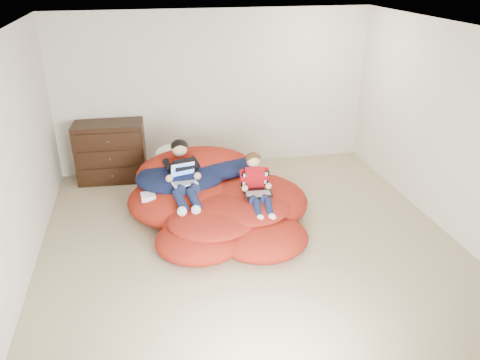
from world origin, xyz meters
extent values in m
cube|color=tan|center=(0.00, 0.00, -0.12)|extent=(5.10, 5.10, 0.25)
cube|color=silver|center=(0.00, 2.51, 1.25)|extent=(5.10, 0.02, 2.50)
cube|color=silver|center=(0.00, -2.51, 1.25)|extent=(5.10, 0.02, 2.50)
cube|color=silver|center=(-2.51, 0.00, 1.25)|extent=(0.02, 5.10, 2.50)
cube|color=silver|center=(2.51, 0.00, 1.25)|extent=(0.02, 5.10, 2.50)
cube|color=silver|center=(0.00, 0.00, 2.51)|extent=(5.10, 5.10, 0.02)
cube|color=black|center=(-1.69, 2.23, 0.46)|extent=(1.06, 0.58, 0.93)
cube|color=black|center=(-1.69, 1.97, 0.19)|extent=(0.93, 0.08, 0.22)
cylinder|color=#4C3F26|center=(-1.69, 1.95, 0.19)|extent=(0.03, 0.06, 0.03)
cube|color=black|center=(-1.69, 1.97, 0.46)|extent=(0.93, 0.08, 0.22)
cylinder|color=#4C3F26|center=(-1.69, 1.95, 0.46)|extent=(0.03, 0.06, 0.03)
cube|color=black|center=(-1.69, 1.97, 0.74)|extent=(0.93, 0.08, 0.22)
cylinder|color=#4C3F26|center=(-1.69, 1.95, 0.74)|extent=(0.03, 0.06, 0.03)
ellipsoid|color=#AE2313|center=(-0.69, 0.88, 0.22)|extent=(1.54, 1.39, 0.55)
ellipsoid|color=#AE2313|center=(0.19, 0.67, 0.20)|extent=(1.48, 1.44, 0.53)
ellipsoid|color=#AE2313|center=(-0.28, 0.36, 0.18)|extent=(1.57, 1.25, 0.50)
ellipsoid|color=#AE2313|center=(-0.62, -0.05, 0.14)|extent=(1.08, 0.99, 0.36)
ellipsoid|color=#AE2313|center=(0.12, -0.13, 0.13)|extent=(1.12, 1.02, 0.37)
ellipsoid|color=#AE2313|center=(-0.48, 1.31, 0.40)|extent=(1.70, 0.75, 0.75)
ellipsoid|color=#10193C|center=(-0.73, 1.06, 0.48)|extent=(1.21, 0.99, 0.31)
ellipsoid|color=#10193C|center=(-0.19, 1.22, 0.52)|extent=(1.09, 0.77, 0.26)
ellipsoid|color=#A22317|center=(0.06, 0.30, 0.34)|extent=(1.04, 1.04, 0.19)
ellipsoid|color=#A22317|center=(-0.45, 0.11, 0.30)|extent=(1.09, 0.98, 0.20)
ellipsoid|color=white|center=(-0.82, 1.55, 0.62)|extent=(0.44, 0.28, 0.28)
cube|color=black|center=(-0.71, 0.97, 0.62)|extent=(0.39, 0.48, 0.40)
sphere|color=#DDAC87|center=(-0.71, 1.13, 0.85)|extent=(0.21, 0.21, 0.21)
ellipsoid|color=black|center=(-0.71, 1.15, 0.89)|extent=(0.23, 0.22, 0.17)
cylinder|color=#121A3A|center=(-0.80, 0.65, 0.51)|extent=(0.21, 0.35, 0.19)
cylinder|color=#121A3A|center=(-0.80, 0.35, 0.48)|extent=(0.19, 0.34, 0.21)
sphere|color=white|center=(-0.80, 0.18, 0.42)|extent=(0.12, 0.12, 0.12)
cylinder|color=#121A3A|center=(-0.63, 0.65, 0.51)|extent=(0.21, 0.35, 0.19)
cylinder|color=#121A3A|center=(-0.63, 0.35, 0.48)|extent=(0.19, 0.34, 0.21)
sphere|color=white|center=(-0.63, 0.18, 0.42)|extent=(0.12, 0.12, 0.12)
cube|color=red|center=(0.17, 0.51, 0.59)|extent=(0.28, 0.29, 0.39)
sphere|color=#DDAC87|center=(0.17, 0.58, 0.83)|extent=(0.17, 0.17, 0.17)
ellipsoid|color=#472B13|center=(0.17, 0.61, 0.86)|extent=(0.19, 0.18, 0.15)
cylinder|color=#121A3A|center=(0.10, 0.30, 0.44)|extent=(0.15, 0.29, 0.16)
cylinder|color=#121A3A|center=(0.10, 0.05, 0.42)|extent=(0.13, 0.28, 0.18)
sphere|color=white|center=(0.10, -0.09, 0.37)|extent=(0.10, 0.10, 0.10)
cylinder|color=#121A3A|center=(0.24, 0.30, 0.44)|extent=(0.15, 0.29, 0.16)
cylinder|color=#121A3A|center=(0.24, 0.05, 0.42)|extent=(0.13, 0.28, 0.18)
sphere|color=white|center=(0.24, -0.09, 0.37)|extent=(0.10, 0.10, 0.10)
cube|color=white|center=(-0.71, 0.66, 0.57)|extent=(0.35, 0.28, 0.01)
cube|color=gray|center=(-0.71, 0.65, 0.58)|extent=(0.28, 0.17, 0.00)
cube|color=white|center=(-0.71, 0.80, 0.68)|extent=(0.32, 0.13, 0.21)
cube|color=#3D6BCF|center=(-0.71, 0.79, 0.69)|extent=(0.28, 0.10, 0.17)
cube|color=black|center=(0.17, 0.32, 0.50)|extent=(0.36, 0.26, 0.02)
cube|color=gray|center=(0.17, 0.30, 0.51)|extent=(0.31, 0.15, 0.00)
cube|color=black|center=(0.17, 0.48, 0.62)|extent=(0.36, 0.11, 0.23)
cube|color=#4D96B4|center=(0.17, 0.47, 0.62)|extent=(0.31, 0.09, 0.19)
cube|color=white|center=(-1.18, 0.66, 0.42)|extent=(0.19, 0.19, 0.07)
camera|label=1|loc=(-1.13, -4.74, 3.14)|focal=35.00mm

